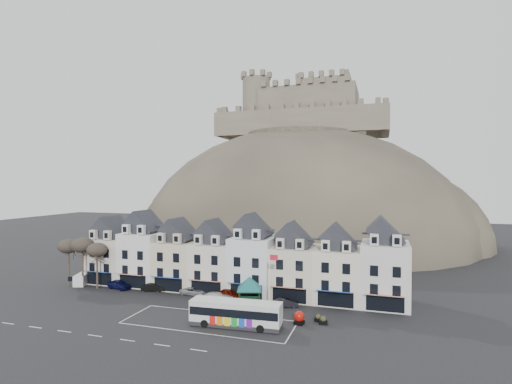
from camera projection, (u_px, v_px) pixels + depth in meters
ground at (191, 324)px, 51.13m from camera, size 300.00×300.00×0.00m
coach_bay_markings at (209, 322)px, 51.72m from camera, size 22.00×7.50×0.01m
townhouse_terrace at (235, 260)px, 66.17m from camera, size 54.40×9.35×11.80m
castle_hill at (303, 244)px, 116.45m from camera, size 100.00×76.00×68.00m
castle at (305, 110)px, 122.27m from camera, size 50.20×22.20×22.00m
tree_left_far at (68, 246)px, 69.74m from camera, size 3.61×3.61×8.24m
tree_left_mid at (82, 245)px, 68.82m from camera, size 3.78×3.78×8.64m
tree_left_near at (97, 250)px, 67.93m from camera, size 3.43×3.43×7.84m
bus at (236, 312)px, 50.12m from camera, size 11.73×3.37×3.27m
bus_shelter at (249, 283)px, 57.94m from camera, size 6.73×6.73×4.46m
red_buoy at (299, 317)px, 50.99m from camera, size 1.37×1.37×1.70m
flagpole at (270, 279)px, 54.45m from camera, size 1.24×0.13×8.57m
white_van at (83, 279)px, 70.83m from camera, size 3.07×4.49×1.89m
planter_west at (318, 318)px, 51.91m from camera, size 1.00×0.70×1.00m
planter_east at (323, 320)px, 50.91m from camera, size 1.15×0.77×1.10m
car_navy at (119, 284)px, 67.78m from camera, size 4.82×2.89×1.53m
car_black at (154, 287)px, 66.44m from camera, size 4.33×2.48×1.35m
car_silver at (193, 291)px, 64.25m from camera, size 4.45×2.25×1.23m
car_white at (217, 297)px, 60.29m from camera, size 5.51×3.62×1.48m
car_maroon at (230, 294)px, 62.05m from camera, size 4.84×2.87×1.54m
car_charcoal at (285, 303)px, 57.98m from camera, size 4.05×2.44×1.26m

